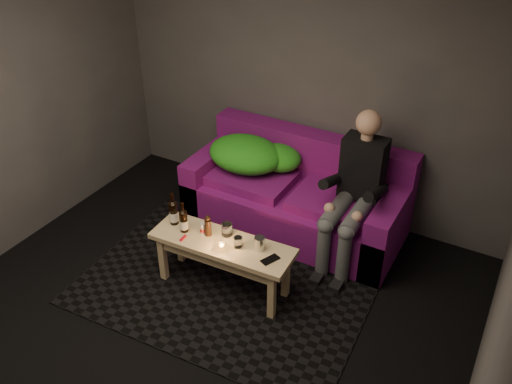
{
  "coord_description": "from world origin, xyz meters",
  "views": [
    {
      "loc": [
        1.89,
        -2.11,
        3.16
      ],
      "look_at": [
        -0.08,
        1.4,
        0.55
      ],
      "focal_mm": 38.0,
      "sensor_mm": 36.0,
      "label": 1
    }
  ],
  "objects_px": {
    "coffee_table": "(222,250)",
    "steel_cup": "(260,244)",
    "person": "(355,189)",
    "beer_bottle_a": "(174,212)",
    "beer_bottle_b": "(184,221)",
    "sofa": "(297,198)"
  },
  "relations": [
    {
      "from": "beer_bottle_b",
      "to": "steel_cup",
      "type": "bearing_deg",
      "value": 7.99
    },
    {
      "from": "person",
      "to": "sofa",
      "type": "bearing_deg",
      "value": 164.69
    },
    {
      "from": "person",
      "to": "steel_cup",
      "type": "xyz_separation_m",
      "value": [
        -0.44,
        -0.87,
        -0.16
      ]
    },
    {
      "from": "beer_bottle_b",
      "to": "steel_cup",
      "type": "height_order",
      "value": "beer_bottle_b"
    },
    {
      "from": "sofa",
      "to": "beer_bottle_b",
      "type": "xyz_separation_m",
      "value": [
        -0.49,
        -1.13,
        0.27
      ]
    },
    {
      "from": "sofa",
      "to": "beer_bottle_a",
      "type": "height_order",
      "value": "sofa"
    },
    {
      "from": "coffee_table",
      "to": "steel_cup",
      "type": "distance_m",
      "value": 0.35
    },
    {
      "from": "sofa",
      "to": "beer_bottle_b",
      "type": "relative_size",
      "value": 7.34
    },
    {
      "from": "beer_bottle_b",
      "to": "steel_cup",
      "type": "relative_size",
      "value": 2.41
    },
    {
      "from": "sofa",
      "to": "person",
      "type": "height_order",
      "value": "person"
    },
    {
      "from": "beer_bottle_a",
      "to": "beer_bottle_b",
      "type": "bearing_deg",
      "value": -18.95
    },
    {
      "from": "beer_bottle_b",
      "to": "steel_cup",
      "type": "xyz_separation_m",
      "value": [
        0.65,
        0.09,
        -0.04
      ]
    },
    {
      "from": "person",
      "to": "coffee_table",
      "type": "distance_m",
      "value": 1.23
    },
    {
      "from": "sofa",
      "to": "steel_cup",
      "type": "distance_m",
      "value": 1.07
    },
    {
      "from": "person",
      "to": "coffee_table",
      "type": "xyz_separation_m",
      "value": [
        -0.75,
        -0.93,
        -0.3
      ]
    },
    {
      "from": "person",
      "to": "coffee_table",
      "type": "height_order",
      "value": "person"
    },
    {
      "from": "coffee_table",
      "to": "beer_bottle_a",
      "type": "relative_size",
      "value": 4.07
    },
    {
      "from": "beer_bottle_a",
      "to": "steel_cup",
      "type": "distance_m",
      "value": 0.79
    },
    {
      "from": "sofa",
      "to": "coffee_table",
      "type": "relative_size",
      "value": 1.69
    },
    {
      "from": "sofa",
      "to": "coffee_table",
      "type": "xyz_separation_m",
      "value": [
        -0.14,
        -1.1,
        0.08
      ]
    },
    {
      "from": "beer_bottle_a",
      "to": "beer_bottle_b",
      "type": "distance_m",
      "value": 0.14
    },
    {
      "from": "beer_bottle_a",
      "to": "sofa",
      "type": "bearing_deg",
      "value": 60.01
    }
  ]
}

